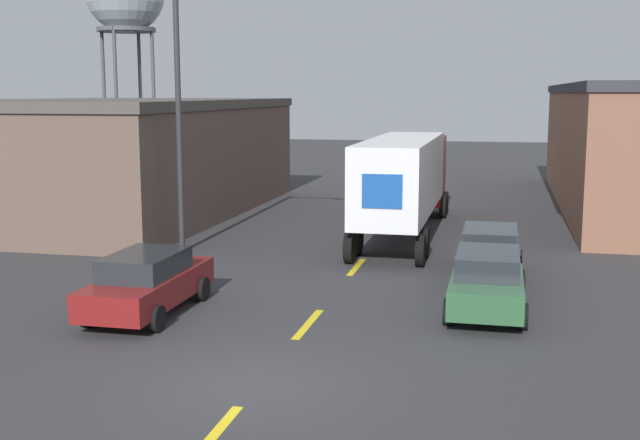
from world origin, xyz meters
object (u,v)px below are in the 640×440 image
object	(u,v)px
parked_car_right_mid	(490,253)
semi_truck	(406,175)
parked_car_right_near	(487,280)
parked_car_left_near	(147,282)
street_lamp	(187,97)

from	to	relation	value
parked_car_right_mid	semi_truck	bearing A→B (deg)	115.13
parked_car_right_near	semi_truck	bearing A→B (deg)	107.26
semi_truck	parked_car_right_near	bearing A→B (deg)	-73.00
parked_car_left_near	parked_car_right_mid	size ratio (longest dim) A/B	1.00
parked_car_right_near	street_lamp	xyz separation A→B (m)	(-10.33, 5.62, 4.58)
parked_car_left_near	parked_car_right_mid	xyz separation A→B (m)	(8.40, 5.79, 0.00)
parked_car_right_near	street_lamp	world-z (taller)	street_lamp
parked_car_right_mid	parked_car_right_near	bearing A→B (deg)	-90.00
semi_truck	parked_car_left_near	world-z (taller)	semi_truck
street_lamp	parked_car_right_near	bearing A→B (deg)	-28.55
parked_car_right_mid	street_lamp	world-z (taller)	street_lamp
parked_car_right_near	parked_car_right_mid	world-z (taller)	same
semi_truck	parked_car_right_near	distance (m)	11.51
semi_truck	parked_car_right_mid	xyz separation A→B (m)	(3.39, -7.22, -1.54)
semi_truck	parked_car_right_mid	size ratio (longest dim) A/B	2.82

